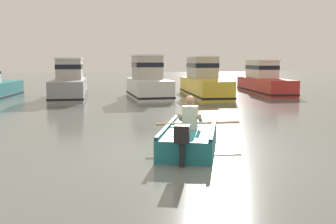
% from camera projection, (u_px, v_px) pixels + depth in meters
% --- Properties ---
extents(ground_plane, '(120.00, 120.00, 0.00)m').
position_uv_depth(ground_plane, '(194.00, 152.00, 8.24)').
color(ground_plane, slate).
extents(rowboat_with_person, '(2.37, 3.59, 1.19)m').
position_uv_depth(rowboat_with_person, '(191.00, 136.00, 8.72)').
color(rowboat_with_person, '#1E727A').
rests_on(rowboat_with_person, ground).
extents(moored_boat_grey, '(2.06, 5.99, 2.13)m').
position_uv_depth(moored_boat_grey, '(70.00, 83.00, 20.53)').
color(moored_boat_grey, gray).
rests_on(moored_boat_grey, ground).
extents(moored_boat_white, '(1.89, 4.65, 2.29)m').
position_uv_depth(moored_boat_white, '(148.00, 82.00, 20.53)').
color(moored_boat_white, white).
rests_on(moored_boat_white, ground).
extents(moored_boat_yellow, '(2.43, 6.88, 2.23)m').
position_uv_depth(moored_boat_yellow, '(203.00, 81.00, 21.45)').
color(moored_boat_yellow, gold).
rests_on(moored_boat_yellow, ground).
extents(moored_boat_red, '(2.66, 6.91, 2.03)m').
position_uv_depth(moored_boat_red, '(263.00, 81.00, 23.46)').
color(moored_boat_red, '#B72D28').
rests_on(moored_boat_red, ground).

